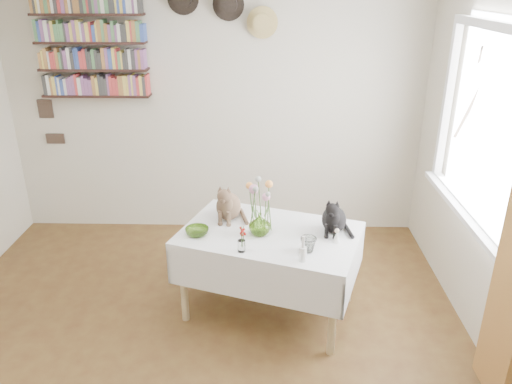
{
  "coord_description": "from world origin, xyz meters",
  "views": [
    {
      "loc": [
        0.51,
        -2.48,
        2.39
      ],
      "look_at": [
        0.43,
        0.69,
        1.05
      ],
      "focal_mm": 35.0,
      "sensor_mm": 36.0,
      "label": 1
    }
  ],
  "objects_px": {
    "black_cat": "(334,213)",
    "flower_vase": "(260,224)",
    "tabby_cat": "(228,200)",
    "bookshelf_unit": "(91,47)",
    "dining_table": "(270,252)"
  },
  "relations": [
    {
      "from": "dining_table",
      "to": "flower_vase",
      "type": "distance_m",
      "value": 0.27
    },
    {
      "from": "dining_table",
      "to": "flower_vase",
      "type": "relative_size",
      "value": 8.75
    },
    {
      "from": "black_cat",
      "to": "flower_vase",
      "type": "bearing_deg",
      "value": -156.0
    },
    {
      "from": "black_cat",
      "to": "flower_vase",
      "type": "distance_m",
      "value": 0.55
    },
    {
      "from": "flower_vase",
      "to": "bookshelf_unit",
      "type": "relative_size",
      "value": 0.17
    },
    {
      "from": "tabby_cat",
      "to": "flower_vase",
      "type": "xyz_separation_m",
      "value": [
        0.25,
        -0.27,
        -0.07
      ]
    },
    {
      "from": "dining_table",
      "to": "flower_vase",
      "type": "xyz_separation_m",
      "value": [
        -0.07,
        -0.03,
        0.25
      ]
    },
    {
      "from": "black_cat",
      "to": "dining_table",
      "type": "bearing_deg",
      "value": -158.93
    },
    {
      "from": "tabby_cat",
      "to": "bookshelf_unit",
      "type": "xyz_separation_m",
      "value": [
        -1.31,
        1.14,
        1.0
      ]
    },
    {
      "from": "tabby_cat",
      "to": "bookshelf_unit",
      "type": "bearing_deg",
      "value": 150.07
    },
    {
      "from": "dining_table",
      "to": "tabby_cat",
      "type": "distance_m",
      "value": 0.51
    },
    {
      "from": "tabby_cat",
      "to": "black_cat",
      "type": "xyz_separation_m",
      "value": [
        0.79,
        -0.2,
        -0.01
      ]
    },
    {
      "from": "tabby_cat",
      "to": "flower_vase",
      "type": "height_order",
      "value": "tabby_cat"
    },
    {
      "from": "flower_vase",
      "to": "tabby_cat",
      "type": "bearing_deg",
      "value": 132.86
    },
    {
      "from": "black_cat",
      "to": "flower_vase",
      "type": "height_order",
      "value": "black_cat"
    }
  ]
}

